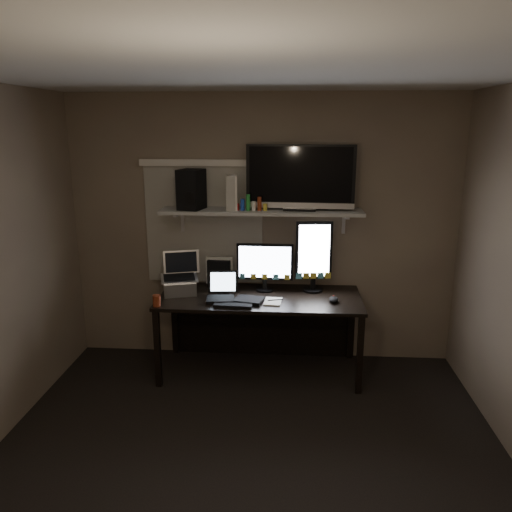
# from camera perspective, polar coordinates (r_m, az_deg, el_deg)

# --- Properties ---
(floor) EXTENTS (3.60, 3.60, 0.00)m
(floor) POSITION_cam_1_polar(r_m,az_deg,el_deg) (3.56, -1.14, -23.64)
(floor) COLOR black
(floor) RESTS_ON ground
(ceiling) EXTENTS (3.60, 3.60, 0.00)m
(ceiling) POSITION_cam_1_polar(r_m,az_deg,el_deg) (2.81, -1.41, 20.65)
(ceiling) COLOR silver
(ceiling) RESTS_ON back_wall
(back_wall) EXTENTS (3.60, 0.00, 3.60)m
(back_wall) POSITION_cam_1_polar(r_m,az_deg,el_deg) (4.69, 0.74, 2.90)
(back_wall) COLOR brown
(back_wall) RESTS_ON floor
(window_blinds) EXTENTS (1.10, 0.02, 1.10)m
(window_blinds) POSITION_cam_1_polar(r_m,az_deg,el_deg) (4.72, -5.95, 3.54)
(window_blinds) COLOR #B4AFA2
(window_blinds) RESTS_ON back_wall
(desk) EXTENTS (1.80, 0.75, 0.73)m
(desk) POSITION_cam_1_polar(r_m,az_deg,el_deg) (4.64, 0.53, -6.19)
(desk) COLOR black
(desk) RESTS_ON floor
(wall_shelf) EXTENTS (1.80, 0.35, 0.03)m
(wall_shelf) POSITION_cam_1_polar(r_m,az_deg,el_deg) (4.47, 0.62, 5.14)
(wall_shelf) COLOR #B2B1AC
(wall_shelf) RESTS_ON back_wall
(monitor_landscape) EXTENTS (0.52, 0.06, 0.45)m
(monitor_landscape) POSITION_cam_1_polar(r_m,az_deg,el_deg) (4.55, 1.01, -1.26)
(monitor_landscape) COLOR black
(monitor_landscape) RESTS_ON desk
(monitor_portrait) EXTENTS (0.34, 0.10, 0.66)m
(monitor_portrait) POSITION_cam_1_polar(r_m,az_deg,el_deg) (4.55, 6.61, -0.01)
(monitor_portrait) COLOR black
(monitor_portrait) RESTS_ON desk
(keyboard) EXTENTS (0.51, 0.22, 0.03)m
(keyboard) POSITION_cam_1_polar(r_m,az_deg,el_deg) (4.34, -2.46, -5.03)
(keyboard) COLOR black
(keyboard) RESTS_ON desk
(mouse) EXTENTS (0.08, 0.13, 0.04)m
(mouse) POSITION_cam_1_polar(r_m,az_deg,el_deg) (4.37, 8.87, -4.93)
(mouse) COLOR black
(mouse) RESTS_ON desk
(notepad) EXTENTS (0.16, 0.21, 0.01)m
(notepad) POSITION_cam_1_polar(r_m,az_deg,el_deg) (4.32, 1.94, -5.23)
(notepad) COLOR white
(notepad) RESTS_ON desk
(tablet) EXTENTS (0.27, 0.13, 0.23)m
(tablet) POSITION_cam_1_polar(r_m,az_deg,el_deg) (4.47, -3.76, -3.09)
(tablet) COLOR black
(tablet) RESTS_ON desk
(file_sorter) EXTENTS (0.22, 0.11, 0.28)m
(file_sorter) POSITION_cam_1_polar(r_m,az_deg,el_deg) (4.72, -4.19, -1.83)
(file_sorter) COLOR black
(file_sorter) RESTS_ON desk
(laptop) EXTENTS (0.39, 0.35, 0.37)m
(laptop) POSITION_cam_1_polar(r_m,az_deg,el_deg) (4.53, -8.79, -2.08)
(laptop) COLOR silver
(laptop) RESTS_ON desk
(cup) EXTENTS (0.09, 0.09, 0.10)m
(cup) POSITION_cam_1_polar(r_m,az_deg,el_deg) (4.30, -11.27, -5.03)
(cup) COLOR maroon
(cup) RESTS_ON desk
(sticky_notes) EXTENTS (0.33, 0.27, 0.00)m
(sticky_notes) POSITION_cam_1_polar(r_m,az_deg,el_deg) (4.35, -1.74, -5.15)
(sticky_notes) COLOR gold
(sticky_notes) RESTS_ON desk
(tv) EXTENTS (0.96, 0.22, 0.57)m
(tv) POSITION_cam_1_polar(r_m,az_deg,el_deg) (4.43, 5.09, 8.90)
(tv) COLOR black
(tv) RESTS_ON wall_shelf
(game_console) EXTENTS (0.12, 0.26, 0.30)m
(game_console) POSITION_cam_1_polar(r_m,az_deg,el_deg) (4.50, -2.74, 7.33)
(game_console) COLOR silver
(game_console) RESTS_ON wall_shelf
(speaker) EXTENTS (0.24, 0.28, 0.35)m
(speaker) POSITION_cam_1_polar(r_m,az_deg,el_deg) (4.50, -7.39, 7.55)
(speaker) COLOR black
(speaker) RESTS_ON wall_shelf
(bottles) EXTENTS (0.23, 0.10, 0.14)m
(bottles) POSITION_cam_1_polar(r_m,az_deg,el_deg) (4.41, -0.59, 6.15)
(bottles) COLOR #A50F0C
(bottles) RESTS_ON wall_shelf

